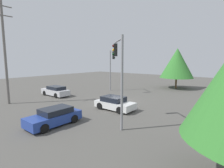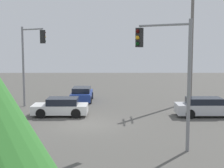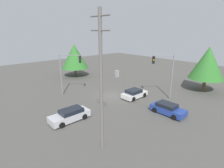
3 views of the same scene
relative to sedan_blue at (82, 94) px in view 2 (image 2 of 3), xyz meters
name	(u,v)px [view 2 (image 2 of 3)]	position (x,y,z in m)	size (l,w,h in m)	color
ground_plane	(85,125)	(9.36, 0.97, -0.66)	(80.00, 80.00, 0.00)	#54514C
sedan_blue	(82,94)	(0.00, 0.00, 0.00)	(4.23, 1.95, 1.35)	#233D93
sedan_silver	(206,107)	(6.56, 9.84, 0.02)	(1.92, 4.61, 1.39)	silver
sedan_white	(61,107)	(6.37, -1.05, 0.00)	(2.04, 4.11, 1.35)	silver
traffic_signal_main	(168,62)	(14.10, 5.66, 3.81)	(2.36, 2.62, 6.60)	gray
traffic_signal_cross	(31,53)	(3.22, -3.93, 3.91)	(2.25, 2.41, 6.79)	gray
utility_pole_tall	(192,36)	(0.46, 10.04, 5.42)	(2.20, 0.28, 11.55)	slate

